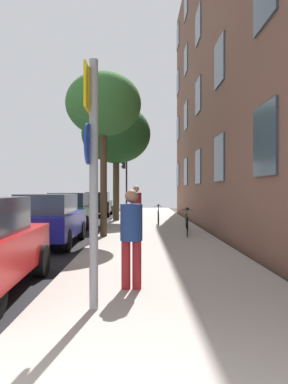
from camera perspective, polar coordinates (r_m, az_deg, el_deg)
ground_plane at (r=17.09m, az=-10.69°, el=-5.63°), size 41.80×41.80×0.00m
road_asphalt at (r=17.58m, az=-17.48°, el=-5.45°), size 7.00×38.00×0.01m
sidewalk at (r=16.83m, az=1.18°, el=-5.51°), size 4.20×38.00×0.12m
building_facade at (r=17.48m, az=10.27°, el=19.13°), size 0.56×27.00×14.79m
sign_post at (r=5.31m, az=-7.71°, el=4.12°), size 0.15×0.60×3.41m
traffic_light at (r=26.97m, az=-2.81°, el=2.57°), size 0.43×0.24×4.00m
tree_near at (r=14.04m, az=-6.02°, el=12.70°), size 2.67×2.67×5.83m
tree_far at (r=21.24m, az=-4.15°, el=8.49°), size 3.75×3.75×6.30m
bicycle_0 at (r=14.08m, az=6.42°, el=-4.80°), size 0.42×1.69×0.99m
bicycle_1 at (r=15.94m, az=6.37°, el=-4.31°), size 0.42×1.73×0.93m
bicycle_2 at (r=17.99m, az=2.14°, el=-3.72°), size 0.42×1.79×0.98m
pedestrian_0 at (r=6.37m, az=-1.88°, el=-5.97°), size 0.46×0.46×1.64m
pedestrian_1 at (r=14.31m, az=-1.19°, el=-2.15°), size 0.47×0.47×1.80m
car_1 at (r=12.54m, az=-13.87°, el=-3.89°), size 1.81×4.36×1.62m
car_2 at (r=18.34m, az=-10.75°, el=-2.59°), size 1.96×4.30×1.62m
car_3 at (r=26.43m, az=-6.83°, el=-1.72°), size 1.83×4.41×1.62m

